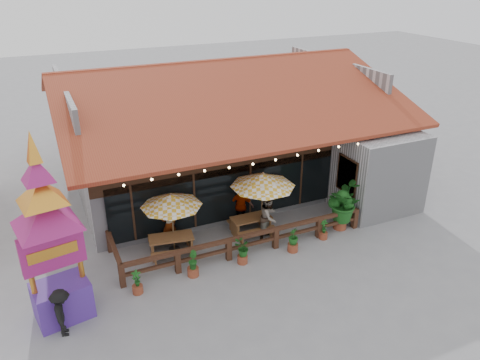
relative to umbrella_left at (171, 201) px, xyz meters
name	(u,v)px	position (x,y,z in m)	size (l,w,h in m)	color
ground	(280,239)	(4.19, -0.98, -2.18)	(100.00, 100.00, 0.00)	gray
restaurant_building	(224,137)	(4.45, 5.63, 0.02)	(15.50, 14.73, 6.09)	silver
patio_railing	(232,241)	(1.94, -1.25, -1.57)	(10.00, 2.60, 0.92)	#472619
umbrella_left	(171,201)	(0.00, 0.00, 0.00)	(2.89, 2.89, 2.50)	brown
umbrella_right	(263,180)	(3.68, -0.29, 0.25)	(3.40, 3.40, 2.79)	brown
picnic_table_left	(171,243)	(-0.18, -0.27, -1.64)	(1.89, 1.70, 0.81)	brown
picnic_table_right	(251,223)	(3.27, -0.13, -1.65)	(1.66, 1.44, 0.79)	brown
thai_sign_tower	(46,219)	(-4.30, -2.22, 1.35)	(2.88, 2.88, 6.69)	#4D2893
tropical_plant	(342,204)	(6.90, -1.27, -1.00)	(1.80, 1.90, 2.06)	brown
diner_a	(169,224)	(0.04, 0.72, -1.41)	(0.57, 0.37, 1.55)	#321D10
diner_b	(269,217)	(3.81, -0.67, -1.23)	(0.93, 0.72, 1.91)	#321D10
diner_c	(241,206)	(3.22, 0.74, -1.28)	(1.06, 0.44, 1.80)	#321D10
pedestrian	(62,313)	(-4.36, -3.07, -1.39)	(1.03, 0.59, 1.59)	black
planter_a	(137,284)	(-1.92, -2.03, -1.81)	(0.37, 0.37, 0.90)	brown
planter_b	(193,265)	(0.13, -1.88, -1.73)	(0.41, 0.41, 1.01)	brown
planter_c	(243,251)	(2.07, -1.89, -1.65)	(0.65, 0.59, 0.96)	brown
planter_d	(293,240)	(4.20, -1.97, -1.70)	(0.53, 0.53, 1.01)	brown
planter_e	(324,231)	(5.80, -1.68, -1.82)	(0.35, 0.37, 0.86)	brown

